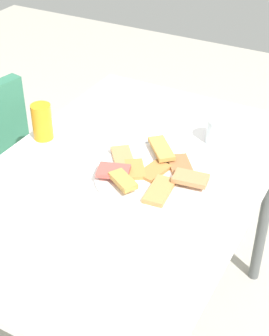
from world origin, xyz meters
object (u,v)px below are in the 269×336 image
at_px(paper_napkin, 162,130).
at_px(spoon, 157,128).
at_px(drinking_glass, 218,131).
at_px(soda_can, 42,122).
at_px(pide_platter, 151,174).
at_px(fork, 167,131).
at_px(dining_table, 124,198).

relative_size(paper_napkin, spoon, 0.59).
bearing_deg(spoon, drinking_glass, -89.04).
bearing_deg(soda_can, spoon, -53.62).
height_order(pide_platter, spoon, pide_platter).
bearing_deg(paper_napkin, drinking_glass, -84.10).
bearing_deg(pide_platter, fork, 15.52).
bearing_deg(drinking_glass, spoon, 95.39).
distance_m(pide_platter, spoon, 0.28).
bearing_deg(spoon, soda_can, 121.95).
bearing_deg(spoon, paper_napkin, -94.44).
distance_m(dining_table, drinking_glass, 0.38).
xyz_separation_m(paper_napkin, spoon, (0.00, 0.02, 0.00)).
relative_size(soda_can, drinking_glass, 1.42).
bearing_deg(drinking_glass, pide_platter, 160.51).
bearing_deg(paper_napkin, pide_platter, -160.86).
bearing_deg(dining_table, fork, -1.59).
bearing_deg(dining_table, pide_platter, -70.42).
relative_size(pide_platter, drinking_glass, 4.11).
bearing_deg(paper_napkin, fork, -90.00).
distance_m(dining_table, fork, 0.30).
bearing_deg(dining_table, paper_napkin, 1.99).
bearing_deg(spoon, dining_table, -178.88).
height_order(dining_table, pide_platter, pide_platter).
distance_m(pide_platter, fork, 0.27).
distance_m(soda_can, fork, 0.42).
height_order(pide_platter, soda_can, soda_can).
bearing_deg(spoon, pide_platter, -161.83).
height_order(dining_table, drinking_glass, drinking_glass).
relative_size(dining_table, fork, 7.25).
bearing_deg(soda_can, drinking_glass, -64.38).
height_order(soda_can, fork, soda_can).
relative_size(soda_can, paper_napkin, 1.10).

